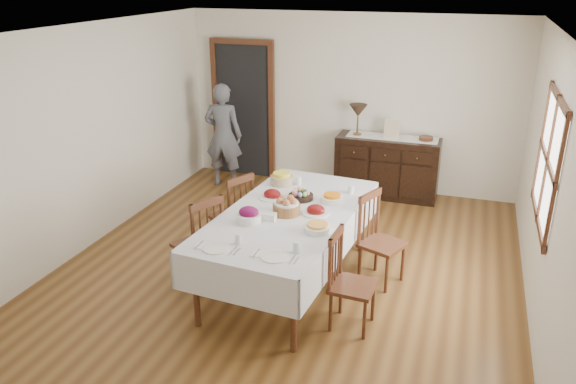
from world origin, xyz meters
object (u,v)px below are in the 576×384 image
(dining_table, at_px, (289,221))
(chair_left_far, at_px, (234,213))
(person, at_px, (223,132))
(chair_right_near, at_px, (348,280))
(table_lamp, at_px, (358,112))
(chair_right_far, at_px, (379,238))
(sideboard, at_px, (387,167))
(chair_left_near, at_px, (201,241))

(dining_table, distance_m, chair_left_far, 1.03)
(chair_left_far, xyz_separation_m, person, (-1.05, 2.03, 0.35))
(chair_right_near, bearing_deg, table_lamp, 14.45)
(chair_right_far, height_order, person, person)
(chair_right_far, bearing_deg, chair_left_far, 107.58)
(sideboard, bearing_deg, chair_right_far, -82.87)
(dining_table, height_order, table_lamp, table_lamp)
(chair_left_near, bearing_deg, chair_left_far, -154.26)
(dining_table, distance_m, person, 3.19)
(chair_left_near, relative_size, chair_right_near, 1.08)
(chair_right_near, distance_m, table_lamp, 3.55)
(chair_right_far, relative_size, table_lamp, 2.15)
(person, distance_m, table_lamp, 2.07)
(chair_left_far, distance_m, chair_right_far, 1.73)
(chair_left_near, relative_size, chair_left_far, 1.04)
(table_lamp, bearing_deg, chair_left_far, -111.91)
(chair_right_near, height_order, chair_right_far, chair_right_far)
(dining_table, xyz_separation_m, person, (-1.90, 2.55, 0.11))
(sideboard, bearing_deg, person, -172.30)
(chair_right_far, bearing_deg, chair_right_near, -165.48)
(chair_right_near, height_order, table_lamp, table_lamp)
(dining_table, relative_size, table_lamp, 5.51)
(chair_right_far, xyz_separation_m, table_lamp, (-0.78, 2.49, 0.74))
(chair_left_near, distance_m, table_lamp, 3.40)
(dining_table, xyz_separation_m, chair_left_far, (-0.85, 0.52, -0.24))
(chair_right_far, height_order, sideboard, chair_right_far)
(dining_table, distance_m, sideboard, 2.95)
(dining_table, height_order, chair_right_near, chair_right_near)
(dining_table, distance_m, chair_right_near, 0.96)
(person, height_order, table_lamp, person)
(person, bearing_deg, table_lamp, -177.78)
(chair_right_far, xyz_separation_m, sideboard, (-0.31, 2.50, -0.05))
(chair_left_near, bearing_deg, person, -133.35)
(person, bearing_deg, chair_left_near, 103.05)
(chair_left_far, height_order, sideboard, chair_left_far)
(chair_right_near, distance_m, chair_right_far, 0.93)
(chair_left_far, bearing_deg, person, -126.00)
(table_lamp, bearing_deg, chair_right_near, -79.07)
(chair_left_far, xyz_separation_m, chair_right_far, (1.72, -0.13, 0.00))
(chair_right_near, bearing_deg, dining_table, 58.47)
(chair_right_far, bearing_deg, chair_left_near, 133.79)
(chair_left_near, relative_size, sideboard, 0.69)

